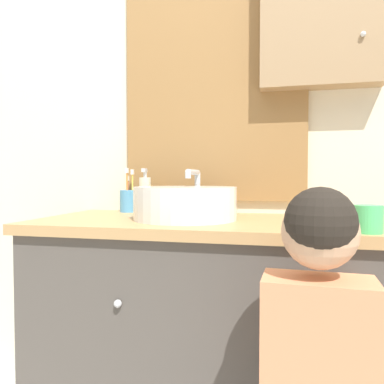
# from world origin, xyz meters

# --- Properties ---
(wall_back) EXTENTS (3.20, 0.18, 2.50)m
(wall_back) POSITION_xyz_m (0.01, 0.62, 1.29)
(wall_back) COLOR beige
(wall_back) RESTS_ON ground_plane
(vanity_counter) EXTENTS (1.42, 0.57, 0.82)m
(vanity_counter) POSITION_xyz_m (0.00, 0.31, 0.41)
(vanity_counter) COLOR #4C4742
(vanity_counter) RESTS_ON ground_plane
(sink_basin) EXTENTS (0.37, 0.42, 0.18)m
(sink_basin) POSITION_xyz_m (-0.17, 0.30, 0.88)
(sink_basin) COLOR silver
(sink_basin) RESTS_ON vanity_counter
(toothbrush_holder) EXTENTS (0.08, 0.08, 0.19)m
(toothbrush_holder) POSITION_xyz_m (-0.49, 0.53, 0.87)
(toothbrush_holder) COLOR #4C93C6
(toothbrush_holder) RESTS_ON vanity_counter
(soap_dispenser) EXTENTS (0.05, 0.05, 0.19)m
(soap_dispenser) POSITION_xyz_m (-0.40, 0.50, 0.90)
(soap_dispenser) COLOR beige
(soap_dispenser) RESTS_ON vanity_counter
(child_figure) EXTENTS (0.25, 0.47, 0.95)m
(child_figure) POSITION_xyz_m (0.24, -0.17, 0.53)
(child_figure) COLOR slate
(child_figure) RESTS_ON ground_plane
(drinking_cup) EXTENTS (0.08, 0.08, 0.08)m
(drinking_cup) POSITION_xyz_m (0.39, 0.09, 0.86)
(drinking_cup) COLOR #4CC670
(drinking_cup) RESTS_ON vanity_counter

